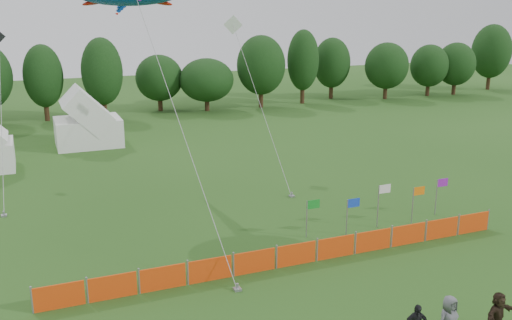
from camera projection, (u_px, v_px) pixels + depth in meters
name	position (u px, v px, depth m)	size (l,w,h in m)	color
treeline	(127.00, 75.00, 58.34)	(104.57, 8.78, 8.36)	#382314
tent_right	(88.00, 123.00, 46.40)	(5.23, 4.19, 3.69)	white
barrier_fence	(296.00, 254.00, 25.24)	(21.90, 0.06, 1.00)	#E1400C
flag_row	(381.00, 202.00, 29.36)	(8.73, 0.67, 2.28)	gray
spectator_f	(498.00, 314.00, 19.78)	(1.50, 0.48, 1.62)	black
small_kite_white	(247.00, 65.00, 37.96)	(1.33, 8.96, 10.52)	white
small_kite_dark	(1.00, 104.00, 35.02)	(1.08, 10.25, 9.58)	black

